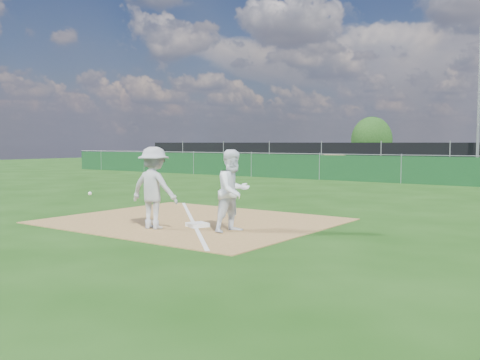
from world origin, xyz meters
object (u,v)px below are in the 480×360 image
light_pole (479,101)px  play_at_first (154,188)px  car_left (348,156)px  car_mid (447,158)px  tree_left (372,140)px  first_base (197,225)px  runner (233,191)px

light_pole → play_at_first: size_ratio=3.29×
car_left → car_mid: car_left is taller
tree_left → car_mid: bearing=-38.9°
first_base → play_at_first: bearing=-128.4°
play_at_first → light_pole: bearing=86.6°
car_left → runner: bearing=-170.2°
light_pole → car_left: bearing=157.2°
play_at_first → tree_left: 34.64m
runner → tree_left: bearing=29.1°
first_base → tree_left: (-9.39, 32.77, 1.94)m
first_base → tree_left: size_ratio=0.10×
first_base → car_mid: 26.85m
play_at_first → runner: bearing=24.7°
car_left → play_at_first: bearing=-173.6°
runner → car_left: 27.84m
car_left → car_mid: 6.50m
play_at_first → runner: 1.67m
light_pole → car_mid: size_ratio=1.64×
light_pole → play_at_first: bearing=-93.4°
play_at_first → first_base: bearing=51.6°
light_pole → first_base: bearing=-92.1°
runner → tree_left: 34.39m
play_at_first → tree_left: tree_left is taller
play_at_first → car_mid: play_at_first is taller
car_mid → tree_left: tree_left is taller
light_pole → tree_left: size_ratio=2.05×
first_base → car_mid: bearing=94.2°
first_base → car_mid: size_ratio=0.08×
car_left → tree_left: (-0.97, 6.56, 1.16)m
first_base → car_left: 27.54m
first_base → tree_left: 34.14m
light_pole → first_base: (-0.81, -22.32, -3.94)m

